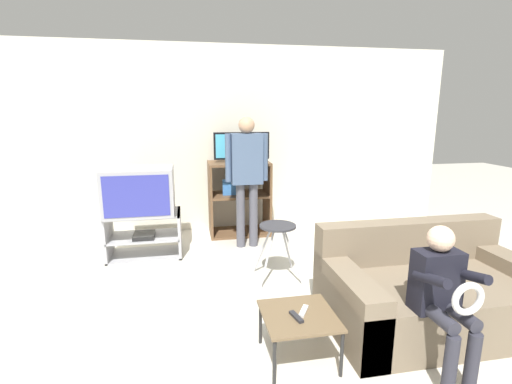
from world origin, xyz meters
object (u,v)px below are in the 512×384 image
object	(u,v)px
television_flat	(242,148)
remote_control_white	(304,311)
television_main	(139,191)
folding_stool	(278,234)
media_shelf	(239,198)
person_seated_child	(443,291)
remote_control_black	(296,317)
snack_table	(299,319)
tv_stand	(145,235)
person_standing_adult	(247,170)
couch	(428,292)

from	to	relation	value
television_flat	remote_control_white	size ratio (longest dim) A/B	5.25
television_main	folding_stool	xyz separation A→B (m)	(1.44, -0.88, -0.32)
media_shelf	person_seated_child	world-z (taller)	media_shelf
remote_control_black	folding_stool	bearing A→B (deg)	68.05
television_flat	folding_stool	xyz separation A→B (m)	(0.14, -1.47, -0.73)
snack_table	person_seated_child	bearing A→B (deg)	-18.66
media_shelf	snack_table	world-z (taller)	media_shelf
folding_stool	snack_table	bearing A→B (deg)	-97.44
television_flat	person_seated_child	xyz separation A→B (m)	(0.84, -3.05, -0.63)
remote_control_black	tv_stand	bearing A→B (deg)	105.35
remote_control_black	person_standing_adult	distance (m)	2.39
person_seated_child	remote_control_black	bearing A→B (deg)	164.44
television_main	television_flat	size ratio (longest dim) A/B	1.03
television_main	couch	world-z (taller)	television_main
television_flat	snack_table	xyz separation A→B (m)	(-0.02, -2.76, -0.90)
folding_stool	remote_control_black	bearing A→B (deg)	-98.59
television_flat	folding_stool	distance (m)	1.65
remote_control_white	television_flat	bearing A→B (deg)	121.58
remote_control_black	person_seated_child	xyz separation A→B (m)	(0.90, -0.25, 0.23)
tv_stand	remote_control_white	xyz separation A→B (m)	(1.29, -2.15, 0.09)
media_shelf	remote_control_white	world-z (taller)	media_shelf
remote_control_black	remote_control_white	distance (m)	0.09
television_flat	couch	world-z (taller)	television_flat
television_main	person_seated_child	world-z (taller)	television_main
television_main	couch	bearing A→B (deg)	-38.01
tv_stand	remote_control_white	size ratio (longest dim) A/B	5.94
tv_stand	couch	world-z (taller)	couch
remote_control_white	person_standing_adult	bearing A→B (deg)	122.00
television_main	remote_control_black	distance (m)	2.57
tv_stand	remote_control_black	bearing A→B (deg)	-61.30
television_flat	person_seated_child	bearing A→B (deg)	-74.55
couch	television_flat	bearing A→B (deg)	114.69
person_seated_child	snack_table	bearing A→B (deg)	161.34
media_shelf	person_seated_child	size ratio (longest dim) A/B	1.02
snack_table	couch	distance (m)	1.20
media_shelf	remote_control_black	bearing A→B (deg)	-90.33
folding_stool	couch	bearing A→B (deg)	-45.77
tv_stand	television_flat	xyz separation A→B (m)	(1.27, 0.58, 0.95)
couch	person_seated_child	world-z (taller)	person_seated_child
folding_stool	person_standing_adult	xyz separation A→B (m)	(-0.16, 0.98, 0.51)
television_flat	remote_control_white	world-z (taller)	television_flat
tv_stand	remote_control_white	bearing A→B (deg)	-59.17
tv_stand	media_shelf	bearing A→B (deg)	26.23
snack_table	remote_control_white	bearing A→B (deg)	25.68
television_main	person_seated_child	size ratio (longest dim) A/B	0.78
person_standing_adult	snack_table	bearing A→B (deg)	-90.26
tv_stand	person_seated_child	size ratio (longest dim) A/B	0.86
remote_control_white	person_standing_adult	size ratio (longest dim) A/B	0.09
remote_control_black	remote_control_white	world-z (taller)	same
remote_control_white	person_standing_adult	world-z (taller)	person_standing_adult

